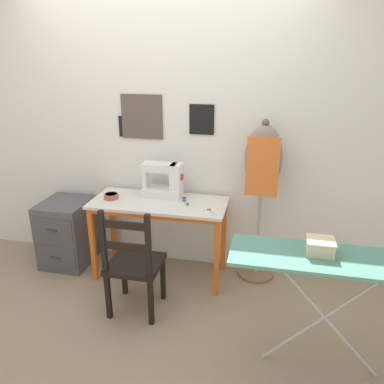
# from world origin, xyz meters

# --- Properties ---
(ground_plane) EXTENTS (14.00, 14.00, 0.00)m
(ground_plane) POSITION_xyz_m (0.00, 0.00, 0.00)
(ground_plane) COLOR gray
(wall_back) EXTENTS (10.00, 0.07, 2.55)m
(wall_back) POSITION_xyz_m (-0.00, 0.57, 1.28)
(wall_back) COLOR silver
(wall_back) RESTS_ON ground_plane
(sewing_table) EXTENTS (1.18, 0.51, 0.73)m
(sewing_table) POSITION_xyz_m (0.00, 0.24, 0.63)
(sewing_table) COLOR silver
(sewing_table) RESTS_ON ground_plane
(sewing_machine) EXTENTS (0.36, 0.18, 0.33)m
(sewing_machine) POSITION_xyz_m (0.02, 0.38, 0.87)
(sewing_machine) COLOR white
(sewing_machine) RESTS_ON sewing_table
(fabric_bowl) EXTENTS (0.13, 0.13, 0.04)m
(fabric_bowl) POSITION_xyz_m (-0.43, 0.23, 0.75)
(fabric_bowl) COLOR #B25647
(fabric_bowl) RESTS_ON sewing_table
(scissors) EXTENTS (0.10, 0.14, 0.01)m
(scissors) POSITION_xyz_m (0.48, 0.13, 0.73)
(scissors) COLOR silver
(scissors) RESTS_ON sewing_table
(thread_spool_near_machine) EXTENTS (0.04, 0.04, 0.04)m
(thread_spool_near_machine) POSITION_xyz_m (0.22, 0.30, 0.74)
(thread_spool_near_machine) COLOR #2875C1
(thread_spool_near_machine) RESTS_ON sewing_table
(thread_spool_mid_table) EXTENTS (0.03, 0.03, 0.03)m
(thread_spool_mid_table) POSITION_xyz_m (0.26, 0.22, 0.74)
(thread_spool_mid_table) COLOR green
(thread_spool_mid_table) RESTS_ON sewing_table
(wooden_chair) EXTENTS (0.40, 0.38, 0.90)m
(wooden_chair) POSITION_xyz_m (-0.04, -0.29, 0.42)
(wooden_chair) COLOR black
(wooden_chair) RESTS_ON ground_plane
(filing_cabinet) EXTENTS (0.43, 0.49, 0.63)m
(filing_cabinet) POSITION_xyz_m (-0.94, 0.28, 0.31)
(filing_cabinet) COLOR #4C4C51
(filing_cabinet) RESTS_ON ground_plane
(dress_form) EXTENTS (0.32, 0.32, 1.44)m
(dress_form) POSITION_xyz_m (0.86, 0.42, 1.02)
(dress_form) COLOR #846647
(dress_form) RESTS_ON ground_plane
(ironing_board) EXTENTS (1.20, 0.38, 0.82)m
(ironing_board) POSITION_xyz_m (1.32, -0.59, 0.77)
(ironing_board) COLOR #518E7A
(ironing_board) RESTS_ON ground_plane
(storage_box) EXTENTS (0.16, 0.15, 0.09)m
(storage_box) POSITION_xyz_m (1.24, -0.56, 0.86)
(storage_box) COLOR beige
(storage_box) RESTS_ON ironing_board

